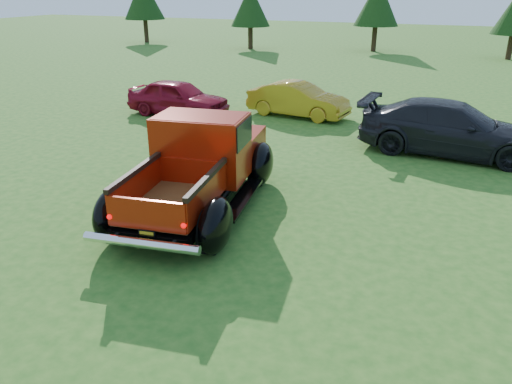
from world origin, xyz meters
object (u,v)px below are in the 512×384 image
(pickup_truck, at_px, (203,162))
(show_car_grey, at_px, (451,128))
(show_car_yellow, at_px, (298,100))
(tree_west, at_px, (250,6))
(tree_mid_left, at_px, (377,2))
(show_car_red, at_px, (178,98))

(pickup_truck, distance_m, show_car_grey, 7.69)
(show_car_grey, bearing_deg, show_car_yellow, 68.15)
(tree_west, bearing_deg, show_car_grey, -54.67)
(tree_mid_left, xyz_separation_m, show_car_grey, (6.20, -23.44, -2.63))
(pickup_truck, height_order, show_car_yellow, pickup_truck)
(tree_west, height_order, show_car_red, tree_west)
(pickup_truck, bearing_deg, tree_mid_left, 84.66)
(show_car_red, xyz_separation_m, show_car_yellow, (4.24, 1.53, -0.04))
(tree_mid_left, distance_m, show_car_grey, 24.39)
(tree_mid_left, bearing_deg, show_car_yellow, -87.95)
(tree_west, relative_size, pickup_truck, 0.81)
(show_car_yellow, relative_size, show_car_grey, 0.73)
(tree_west, xyz_separation_m, show_car_yellow, (9.74, -18.80, -2.49))
(show_car_red, xyz_separation_m, show_car_grey, (9.70, -1.11, 0.09))
(tree_mid_left, distance_m, show_car_red, 22.76)
(tree_west, bearing_deg, show_car_yellow, -62.60)
(show_car_yellow, bearing_deg, tree_mid_left, 9.85)
(pickup_truck, bearing_deg, tree_west, 102.83)
(show_car_red, bearing_deg, show_car_grey, -94.15)
(tree_west, bearing_deg, show_car_red, -74.86)
(show_car_grey, bearing_deg, pickup_truck, 143.17)
(tree_mid_left, relative_size, show_car_red, 1.28)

